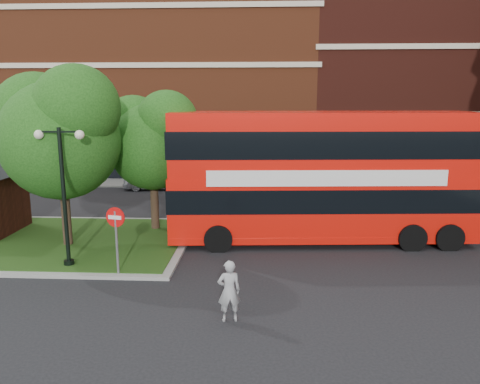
# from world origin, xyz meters

# --- Properties ---
(ground) EXTENTS (120.00, 120.00, 0.00)m
(ground) POSITION_xyz_m (0.00, 0.00, 0.00)
(ground) COLOR black
(ground) RESTS_ON ground
(pavement_far) EXTENTS (44.00, 3.00, 0.12)m
(pavement_far) POSITION_xyz_m (0.00, 16.50, 0.06)
(pavement_far) COLOR slate
(pavement_far) RESTS_ON ground
(terrace_far_left) EXTENTS (26.00, 12.00, 14.00)m
(terrace_far_left) POSITION_xyz_m (-8.00, 24.00, 7.00)
(terrace_far_left) COLOR brown
(terrace_far_left) RESTS_ON ground
(terrace_far_right) EXTENTS (18.00, 12.00, 16.00)m
(terrace_far_right) POSITION_xyz_m (14.00, 24.00, 8.00)
(terrace_far_right) COLOR #471911
(terrace_far_right) RESTS_ON ground
(traffic_island) EXTENTS (12.60, 7.60, 0.15)m
(traffic_island) POSITION_xyz_m (-8.00, 3.00, 0.07)
(traffic_island) COLOR gray
(traffic_island) RESTS_ON ground
(tree_island_west) EXTENTS (5.40, 4.71, 7.21)m
(tree_island_west) POSITION_xyz_m (-6.60, 2.58, 4.79)
(tree_island_west) COLOR #2D2116
(tree_island_west) RESTS_ON ground
(tree_island_east) EXTENTS (4.46, 3.90, 6.29)m
(tree_island_east) POSITION_xyz_m (-3.58, 5.06, 4.24)
(tree_island_east) COLOR #2D2116
(tree_island_east) RESTS_ON ground
(lamp_island) EXTENTS (1.72, 0.36, 5.00)m
(lamp_island) POSITION_xyz_m (-5.50, 0.20, 2.83)
(lamp_island) COLOR black
(lamp_island) RESTS_ON ground
(lamp_far_left) EXTENTS (1.72, 0.36, 5.00)m
(lamp_far_left) POSITION_xyz_m (2.00, 14.50, 2.83)
(lamp_far_left) COLOR black
(lamp_far_left) RESTS_ON ground
(lamp_far_right) EXTENTS (1.72, 0.36, 5.00)m
(lamp_far_right) POSITION_xyz_m (10.00, 14.50, 2.83)
(lamp_far_right) COLOR black
(lamp_far_right) RESTS_ON ground
(bus) EXTENTS (12.57, 3.70, 4.73)m
(bus) POSITION_xyz_m (3.74, 4.00, 3.11)
(bus) COLOR red
(bus) RESTS_ON ground
(woman) EXTENTS (0.70, 0.53, 1.73)m
(woman) POSITION_xyz_m (0.50, -3.46, 0.87)
(woman) COLOR #949497
(woman) RESTS_ON ground
(car_silver) EXTENTS (3.93, 1.94, 1.29)m
(car_silver) POSITION_xyz_m (-5.85, 14.50, 0.64)
(car_silver) COLOR #A3A5AA
(car_silver) RESTS_ON ground
(car_white) EXTENTS (4.36, 1.87, 1.40)m
(car_white) POSITION_xyz_m (3.00, 16.00, 0.70)
(car_white) COLOR silver
(car_white) RESTS_ON ground
(no_entry_sign) EXTENTS (0.66, 0.20, 2.43)m
(no_entry_sign) POSITION_xyz_m (-3.50, -0.50, 1.73)
(no_entry_sign) COLOR slate
(no_entry_sign) RESTS_ON ground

